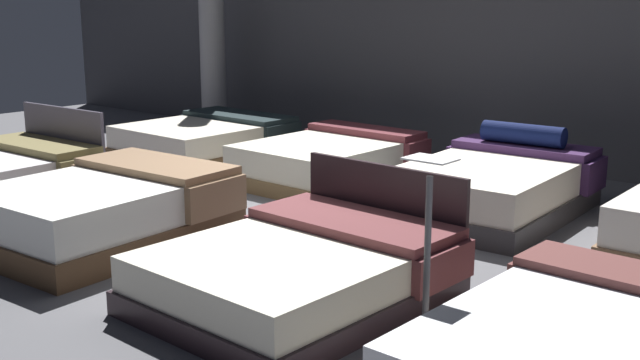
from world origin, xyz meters
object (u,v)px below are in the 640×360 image
bed_1 (106,211)px  price_sign (427,274)px  bed_4 (206,140)px  bed_3 (599,360)px  bed_2 (303,269)px  bed_5 (329,161)px  bed_6 (494,186)px  support_pillar (211,18)px

bed_1 → price_sign: size_ratio=1.78×
bed_1 → bed_4: 3.63m
bed_3 → bed_4: 6.95m
bed_3 → price_sign: price_sign is taller
bed_2 → bed_5: bearing=128.4°
bed_5 → price_sign: 4.36m
bed_6 → support_pillar: bearing=162.7°
bed_4 → support_pillar: bearing=135.5°
bed_4 → bed_5: (2.08, -0.01, 0.00)m
bed_5 → bed_6: 2.08m
bed_1 → bed_5: (0.02, 2.97, -0.04)m
price_sign → bed_1: bearing=179.9°
price_sign → bed_6: bearing=110.5°
support_pillar → bed_4: bearing=-45.8°
bed_1 → support_pillar: 5.74m
bed_5 → support_pillar: size_ratio=0.56×
bed_1 → bed_2: (2.16, 0.08, -0.06)m
bed_6 → bed_3: bearing=-56.5°
bed_1 → bed_5: bearing=86.6°
price_sign → support_pillar: bearing=146.5°
bed_4 → price_sign: (5.26, -2.99, 0.21)m
bed_2 → support_pillar: 7.20m
bed_5 → bed_6: bearing=0.5°
support_pillar → bed_1: bearing=-52.1°
bed_1 → bed_6: bearing=51.5°
bed_4 → support_pillar: 2.45m
bed_3 → bed_2: bearing=-179.9°
bed_3 → price_sign: bearing=-176.6°
bed_6 → support_pillar: support_pillar is taller
bed_4 → price_sign: 6.05m
bed_6 → bed_2: bearing=-91.5°
bed_3 → support_pillar: (-7.64, 4.34, 1.53)m
bed_4 → price_sign: bearing=-28.4°
bed_2 → bed_3: bearing=0.6°
price_sign → support_pillar: (-6.61, 4.38, 1.30)m
bed_2 → support_pillar: size_ratio=0.58×
bed_3 → bed_5: bearing=146.5°
bed_2 → bed_4: (-4.22, 2.91, 0.02)m
bed_1 → bed_6: 3.62m
bed_4 → bed_6: bearing=0.7°
bed_2 → bed_6: 2.87m
bed_6 → support_pillar: 5.88m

